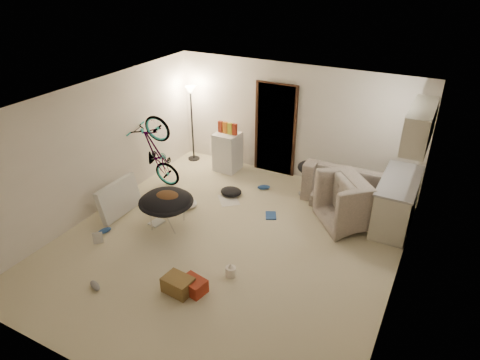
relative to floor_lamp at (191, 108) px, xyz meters
The scene contains 37 objects.
floor 3.81m from the floor_lamp, 47.83° to the right, with size 5.50×6.00×0.02m, color beige.
ceiling 3.77m from the floor_lamp, 47.83° to the right, with size 5.50×6.00×0.02m, color white.
wall_back 2.43m from the floor_lamp, ahead, with size 5.50×0.02×2.50m, color silver.
wall_front 6.15m from the floor_lamp, 67.02° to the right, with size 5.50×0.02×2.50m, color silver.
wall_left 2.67m from the floor_lamp, 97.74° to the right, with size 0.02×6.00×2.50m, color silver.
wall_right 5.80m from the floor_lamp, 27.18° to the right, with size 0.02×6.00×2.50m, color silver.
doorway 2.05m from the floor_lamp, ahead, with size 0.85×0.10×2.04m, color black.
door_trim 2.04m from the floor_lamp, ahead, with size 0.97×0.04×2.10m, color #382013.
floor_lamp is the anchor object (origin of this frame).
kitchen_counter 4.95m from the floor_lamp, ahead, with size 0.60×1.50×0.88m, color beige.
counter_top 4.89m from the floor_lamp, ahead, with size 0.64×1.54×0.04m, color gray.
kitchen_uppers 5.04m from the floor_lamp, ahead, with size 0.38×1.40×0.65m, color beige.
sofa 4.12m from the floor_lamp, ahead, with size 2.01×0.79×0.59m, color #3E463F.
armchair 4.43m from the floor_lamp, 12.04° to the right, with size 1.07×0.94×0.70m, color #3E463F.
bicycle 1.73m from the floor_lamp, 86.17° to the right, with size 0.59×1.69×0.89m, color black.
book_asset 3.97m from the floor_lamp, 84.31° to the right, with size 0.17×0.23×0.02m, color maroon.
mini_fridge 1.33m from the floor_lamp, ahead, with size 0.52×0.52×0.89m, color white.
snack_box_0 0.90m from the floor_lamp, ahead, with size 0.10×0.07×0.30m, color maroon.
snack_box_1 1.01m from the floor_lamp, ahead, with size 0.10×0.07×0.30m, color orange.
snack_box_2 1.12m from the floor_lamp, ahead, with size 0.10×0.07×0.30m, color gold.
snack_box_3 1.24m from the floor_lamp, ahead, with size 0.10×0.07×0.30m, color maroon.
saucer_chair 3.03m from the floor_lamp, 66.31° to the right, with size 0.99×0.99×0.70m.
hoodie 3.03m from the floor_lamp, 65.65° to the right, with size 0.48×0.40×0.22m, color #4C301A.
sofa_drape 3.14m from the floor_lamp, ahead, with size 0.56×0.46×0.28m, color black.
tv_box 2.91m from the floor_lamp, 87.90° to the right, with size 0.12×0.99×0.65m, color silver.
drink_case_a 4.80m from the floor_lamp, 59.69° to the right, with size 0.43×0.31×0.25m, color brown.
drink_case_b 4.82m from the floor_lamp, 56.94° to the right, with size 0.37×0.27×0.22m, color maroon.
juicer 4.57m from the floor_lamp, 49.44° to the right, with size 0.16×0.16×0.23m.
newspaper 2.53m from the floor_lamp, 37.89° to the right, with size 0.37×0.49×0.01m, color beige.
book_blue 3.36m from the floor_lamp, 28.65° to the right, with size 0.20×0.27×0.03m, color #2B539C.
book_white 3.13m from the floor_lamp, 71.00° to the right, with size 0.21×0.27×0.02m, color silver.
shoe_0 2.57m from the floor_lamp, 15.37° to the right, with size 0.27×0.11×0.10m, color #2B539C.
shoe_1 3.29m from the floor_lamp, ahead, with size 0.28×0.11×0.10m, color slate.
shoe_2 3.62m from the floor_lamp, 85.01° to the right, with size 0.25×0.10×0.09m, color #2B539C.
shoe_3 4.86m from the floor_lamp, 75.24° to the right, with size 0.26×0.10×0.09m, color slate.
clothes_lump_b 2.34m from the floor_lamp, 33.99° to the right, with size 0.45×0.39×0.14m, color black.
clothes_lump_c 2.54m from the floor_lamp, 59.82° to the right, with size 0.39×0.33×0.12m, color silver.
Camera 1 is at (3.01, -5.24, 4.45)m, focal length 32.00 mm.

